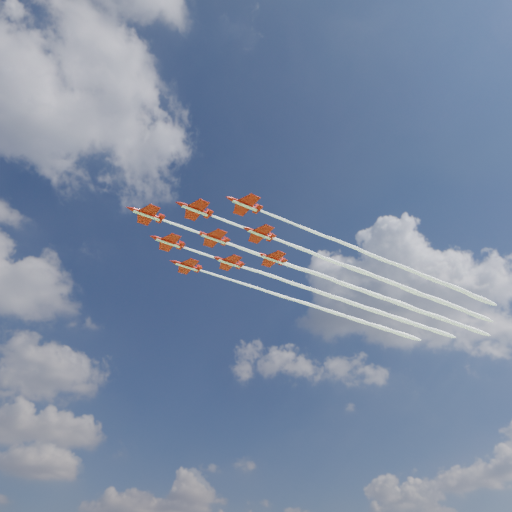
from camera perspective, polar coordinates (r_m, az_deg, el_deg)
name	(u,v)px	position (r m, az deg, el deg)	size (l,w,h in m)	color
jet_lead	(316,274)	(140.26, 6.88, -2.06)	(106.48, 7.96, 2.33)	#B11209
jet_row2_port	(359,271)	(140.60, 11.64, -1.64)	(106.48, 7.96, 2.33)	#B11209
jet_row2_starb	(324,294)	(150.26, 7.75, -4.31)	(106.48, 7.96, 2.33)	#B11209
jet_row3_port	(402,267)	(141.91, 16.35, -1.22)	(106.48, 7.96, 2.33)	#B11209
jet_row3_centre	(364,291)	(150.70, 12.21, -3.91)	(106.48, 7.96, 2.33)	#B11209
jet_row3_starb	(331,311)	(160.48, 8.52, -6.28)	(106.48, 7.96, 2.33)	#B11209
jet_row4_port	(404,288)	(152.05, 16.60, -3.50)	(106.48, 7.96, 2.33)	#B11209
jet_row4_starb	(368,309)	(161.02, 12.70, -5.90)	(106.48, 7.96, 2.33)	#B11209
jet_tail	(407,306)	(162.40, 16.82, -5.49)	(106.48, 7.96, 2.33)	#B11209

